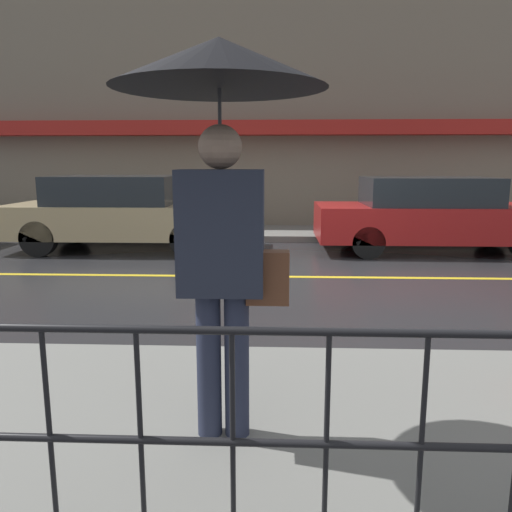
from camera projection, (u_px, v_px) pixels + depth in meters
ground_plane at (329, 277)px, 7.70m from camera, size 80.00×80.00×0.00m
sidewalk_near at (405, 430)px, 3.15m from camera, size 28.00×2.46×0.14m
sidewalk_far at (310, 233)px, 12.03m from camera, size 28.00×2.07×0.14m
lane_marking at (329, 277)px, 7.70m from camera, size 25.20×0.12×0.01m
building_storefront at (310, 115)px, 12.64m from camera, size 28.00×0.85×5.91m
railing_foreground at (473, 408)px, 2.07m from camera, size 12.00×0.04×0.93m
pedestrian at (221, 126)px, 2.66m from camera, size 1.15×1.15×2.23m
car_tan at (122, 212)px, 10.05m from camera, size 4.58×1.84×1.49m
car_red at (433, 215)px, 9.80m from camera, size 4.64×1.79×1.47m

